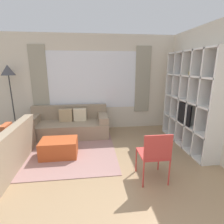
{
  "coord_description": "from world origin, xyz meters",
  "views": [
    {
      "loc": [
        -0.06,
        -2.1,
        1.84
      ],
      "look_at": [
        0.39,
        1.64,
        0.85
      ],
      "focal_mm": 28.0,
      "sensor_mm": 36.0,
      "label": 1
    }
  ],
  "objects_px": {
    "folding_chair": "(155,153)",
    "ottoman": "(59,148)",
    "shelving_unit": "(191,101)",
    "couch_main": "(70,125)",
    "floor_lamp": "(8,75)"
  },
  "relations": [
    {
      "from": "shelving_unit",
      "to": "ottoman",
      "type": "height_order",
      "value": "shelving_unit"
    },
    {
      "from": "floor_lamp",
      "to": "folding_chair",
      "type": "xyz_separation_m",
      "value": [
        3.04,
        -2.4,
        -1.11
      ]
    },
    {
      "from": "folding_chair",
      "to": "ottoman",
      "type": "bearing_deg",
      "value": -31.95
    },
    {
      "from": "ottoman",
      "to": "floor_lamp",
      "type": "xyz_separation_m",
      "value": [
        -1.37,
        1.36,
        1.45
      ]
    },
    {
      "from": "ottoman",
      "to": "folding_chair",
      "type": "xyz_separation_m",
      "value": [
        1.67,
        -1.04,
        0.33
      ]
    },
    {
      "from": "shelving_unit",
      "to": "floor_lamp",
      "type": "relative_size",
      "value": 1.16
    },
    {
      "from": "ottoman",
      "to": "couch_main",
      "type": "bearing_deg",
      "value": 85.76
    },
    {
      "from": "shelving_unit",
      "to": "floor_lamp",
      "type": "distance_m",
      "value": 4.51
    },
    {
      "from": "couch_main",
      "to": "floor_lamp",
      "type": "height_order",
      "value": "floor_lamp"
    },
    {
      "from": "shelving_unit",
      "to": "folding_chair",
      "type": "distance_m",
      "value": 1.88
    },
    {
      "from": "couch_main",
      "to": "floor_lamp",
      "type": "bearing_deg",
      "value": 173.39
    },
    {
      "from": "couch_main",
      "to": "ottoman",
      "type": "distance_m",
      "value": 1.2
    },
    {
      "from": "shelving_unit",
      "to": "couch_main",
      "type": "bearing_deg",
      "value": 161.15
    },
    {
      "from": "couch_main",
      "to": "ottoman",
      "type": "bearing_deg",
      "value": -94.24
    },
    {
      "from": "shelving_unit",
      "to": "couch_main",
      "type": "relative_size",
      "value": 1.05
    }
  ]
}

